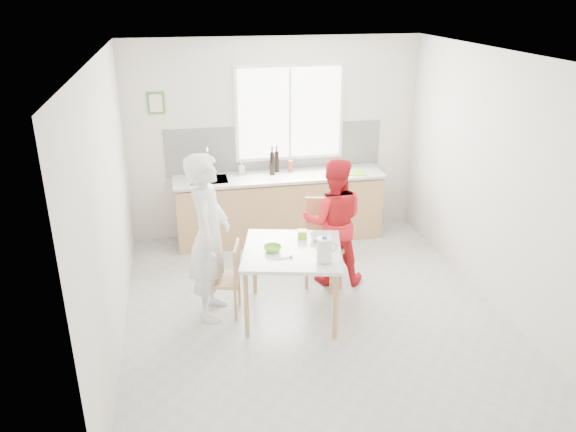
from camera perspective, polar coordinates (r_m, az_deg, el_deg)
name	(u,v)px	position (r m, az deg, el deg)	size (l,w,h in m)	color
ground	(312,309)	(6.25, 2.48, -9.43)	(4.50, 4.50, 0.00)	#B7B7B2
room_shell	(315,166)	(5.56, 2.76, 5.12)	(4.50, 4.50, 4.50)	silver
window	(290,113)	(7.70, 0.17, 10.42)	(1.50, 0.06, 1.30)	white
backsplash	(275,148)	(7.79, -1.30, 6.95)	(3.00, 0.02, 0.65)	white
picture_frame	(156,103)	(7.52, -13.27, 11.10)	(0.22, 0.03, 0.28)	#44803A
kitchen_counter	(279,210)	(7.77, -0.90, 0.65)	(2.84, 0.64, 1.37)	tan
dining_table	(292,256)	(5.83, 0.43, -4.10)	(1.21, 1.21, 0.77)	white
chair_left	(227,276)	(6.00, -6.20, -6.07)	(0.45, 0.45, 0.81)	tan
chair_far	(324,237)	(6.64, 3.65, -2.11)	(0.55, 0.55, 0.99)	tan
person_white	(209,237)	(5.83, -8.02, -2.13)	(0.65, 0.43, 1.79)	white
person_red	(333,222)	(6.52, 4.62, -0.56)	(0.74, 0.58, 1.52)	red
bowl_green	(273,249)	(5.75, -1.57, -3.33)	(0.18, 0.18, 0.06)	#7DD130
bowl_white	(321,237)	(6.01, 3.36, -2.15)	(0.24, 0.24, 0.06)	silver
milk_jug	(325,249)	(5.49, 3.75, -3.38)	(0.21, 0.15, 0.26)	white
green_box	(302,234)	(6.03, 1.46, -1.87)	(0.10, 0.10, 0.09)	#9DDA32
spoon	(284,258)	(5.60, -0.45, -4.27)	(0.01, 0.01, 0.16)	#A5A5AA
cutting_board	(353,173)	(7.73, 6.62, 4.38)	(0.35, 0.25, 0.01)	#74B92A
wine_bottle_a	(272,163)	(7.58, -1.62, 5.39)	(0.07, 0.07, 0.32)	black
wine_bottle_b	(277,161)	(7.70, -1.16, 5.58)	(0.07, 0.07, 0.30)	black
jar_amber	(290,166)	(7.72, 0.24, 5.09)	(0.06, 0.06, 0.16)	brown
soap_bottle	(241,168)	(7.65, -4.76, 4.89)	(0.08, 0.08, 0.17)	#999999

